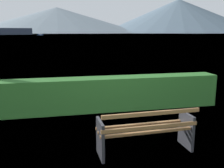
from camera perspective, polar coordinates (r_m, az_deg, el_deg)
The scene contains 6 objects.
ground_plane at distance 4.88m, azimuth 7.35°, elevation -14.87°, with size 1400.00×1400.00×0.00m, color #4C6B33.
water_surface at distance 311.90m, azimuth -12.13°, elevation 11.07°, with size 620.00×620.00×0.00m, color #6B8EA3.
park_bench at distance 4.65m, azimuth 7.76°, elevation -10.47°, with size 1.77×0.63×0.87m.
hedge_row at distance 7.14m, azimuth 0.32°, elevation -2.13°, with size 6.14×0.63×0.93m, color #2D6B28.
sailboat_mid at distance 187.93m, azimuth -15.98°, elevation 10.76°, with size 3.97×7.47×1.25m.
distant_hills at distance 568.42m, azimuth -9.55°, elevation 14.64°, with size 879.59×392.30×74.71m.
Camera 1 is at (-1.50, -4.10, 2.17)m, focal length 40.16 mm.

